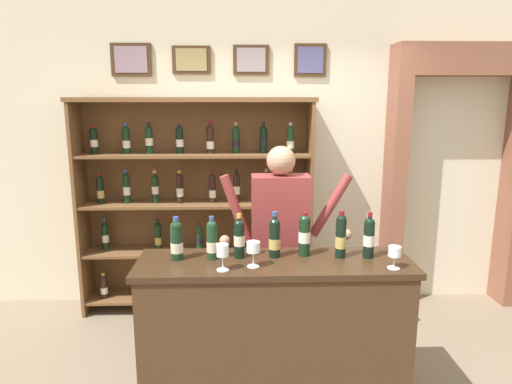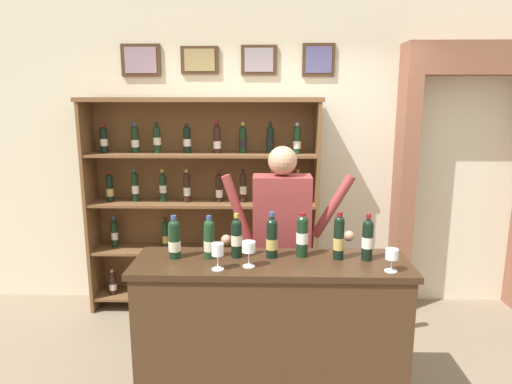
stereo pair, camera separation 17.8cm
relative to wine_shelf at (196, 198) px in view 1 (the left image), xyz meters
The scene contains 15 objects.
back_wall 0.91m from the wine_shelf, 20.13° to the left, with size 12.00×0.19×3.20m.
wine_shelf is the anchor object (origin of this frame).
archway_doorway 2.49m from the wine_shelf, ahead, with size 1.31×0.45×2.49m.
tasting_counter 1.69m from the wine_shelf, 66.50° to the right, with size 1.74×0.51×1.00m.
shopkeeper 1.15m from the wine_shelf, 51.44° to the right, with size 1.00×0.22×1.67m.
tasting_bottle_chianti 1.41m from the wine_shelf, 89.39° to the right, with size 0.08×0.08×0.28m.
tasting_bottle_grappa 1.42m from the wine_shelf, 80.41° to the right, with size 0.07×0.07×0.28m.
tasting_bottle_riserva 1.44m from the wine_shelf, 73.53° to the right, with size 0.07×0.07×0.29m.
tasting_bottle_rosso 1.52m from the wine_shelf, 65.27° to the right, with size 0.07×0.07×0.30m.
tasting_bottle_brunello 1.59m from the wine_shelf, 58.52° to the right, with size 0.08×0.08×0.29m.
tasting_bottle_super_tuscan 1.75m from the wine_shelf, 52.93° to the right, with size 0.07×0.07×0.31m.
tasting_bottle_prosecco 1.88m from the wine_shelf, 48.80° to the right, with size 0.07×0.07×0.30m.
wine_glass_left 1.63m from the wine_shelf, 79.00° to the right, with size 0.07×0.07×0.16m.
wine_glass_spare 2.09m from the wine_shelf, 50.22° to the right, with size 0.08×0.08×0.14m.
wine_glass_right 1.63m from the wine_shelf, 72.32° to the right, with size 0.08×0.08×0.16m.
Camera 1 is at (-0.27, -2.68, 2.00)m, focal length 31.61 mm.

